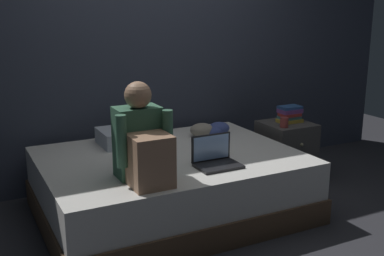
{
  "coord_description": "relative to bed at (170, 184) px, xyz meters",
  "views": [
    {
      "loc": [
        -1.65,
        -2.92,
        1.61
      ],
      "look_at": [
        -0.11,
        0.1,
        0.74
      ],
      "focal_mm": 44.21,
      "sensor_mm": 36.0,
      "label": 1
    }
  ],
  "objects": [
    {
      "name": "clothes_pile",
      "position": [
        0.56,
        0.36,
        0.3
      ],
      "size": [
        0.38,
        0.2,
        0.12
      ],
      "color": "#3D4C8E",
      "rests_on": "bed"
    },
    {
      "name": "bed",
      "position": [
        0.0,
        0.0,
        0.0
      ],
      "size": [
        2.0,
        1.5,
        0.49
      ],
      "color": "brown",
      "rests_on": "ground_plane"
    },
    {
      "name": "pillow",
      "position": [
        -0.14,
        0.45,
        0.31
      ],
      "size": [
        0.56,
        0.36,
        0.13
      ],
      "primitive_type": "cube",
      "color": "silver",
      "rests_on": "bed"
    },
    {
      "name": "ground_plane",
      "position": [
        0.2,
        -0.3,
        -0.24
      ],
      "size": [
        8.0,
        8.0,
        0.0
      ],
      "primitive_type": "plane",
      "color": "#2D2D33"
    },
    {
      "name": "laptop",
      "position": [
        0.19,
        -0.39,
        0.3
      ],
      "size": [
        0.32,
        0.23,
        0.22
      ],
      "color": "black",
      "rests_on": "bed"
    },
    {
      "name": "book_stack",
      "position": [
        1.34,
        0.21,
        0.39
      ],
      "size": [
        0.22,
        0.15,
        0.15
      ],
      "color": "gold",
      "rests_on": "nightstand"
    },
    {
      "name": "nightstand",
      "position": [
        1.3,
        0.2,
        0.04
      ],
      "size": [
        0.44,
        0.46,
        0.56
      ],
      "color": "#474442",
      "rests_on": "ground_plane"
    },
    {
      "name": "wall_back",
      "position": [
        0.2,
        0.9,
        1.11
      ],
      "size": [
        5.6,
        0.1,
        2.7
      ],
      "primitive_type": "cube",
      "color": "#383D4C",
      "rests_on": "ground_plane"
    },
    {
      "name": "person_sitting",
      "position": [
        -0.39,
        -0.42,
        0.5
      ],
      "size": [
        0.39,
        0.44,
        0.66
      ],
      "color": "#38664C",
      "rests_on": "bed"
    },
    {
      "name": "mug",
      "position": [
        1.17,
        0.08,
        0.36
      ],
      "size": [
        0.08,
        0.08,
        0.09
      ],
      "primitive_type": "cylinder",
      "color": "#933833",
      "rests_on": "nightstand"
    }
  ]
}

